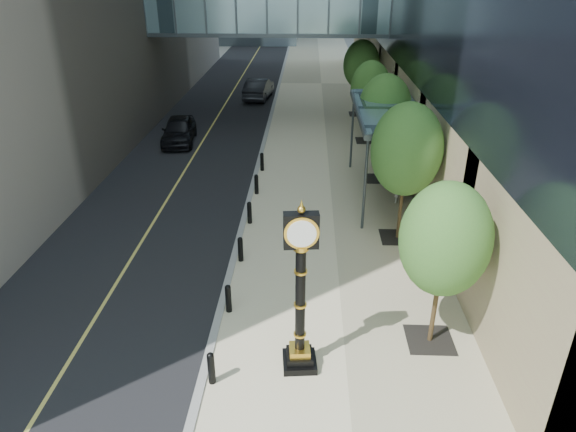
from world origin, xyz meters
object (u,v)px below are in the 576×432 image
object	(u,v)px
street_clock	(300,302)
car_far	(259,88)
car_near	(179,130)
pedestrian	(400,187)

from	to	relation	value
street_clock	car_far	world-z (taller)	street_clock
car_near	car_far	xyz separation A→B (m)	(3.99, 12.08, 0.03)
car_near	street_clock	bearing A→B (deg)	-74.12
street_clock	car_far	bearing A→B (deg)	92.09
pedestrian	car_far	distance (m)	22.68
car_near	car_far	distance (m)	12.72
car_near	car_far	world-z (taller)	car_far
pedestrian	street_clock	bearing A→B (deg)	83.99
street_clock	pedestrian	bearing A→B (deg)	62.83
car_near	pedestrian	bearing A→B (deg)	-41.36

